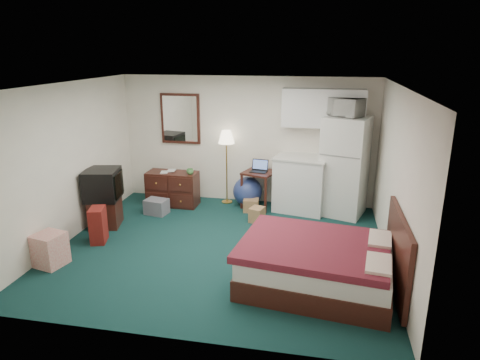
% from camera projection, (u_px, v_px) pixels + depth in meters
% --- Properties ---
extents(floor, '(5.00, 4.50, 0.01)m').
position_uv_depth(floor, '(221.00, 248.00, 6.71)').
color(floor, '#0A2F32').
rests_on(floor, ground).
extents(ceiling, '(5.00, 4.50, 0.01)m').
position_uv_depth(ceiling, '(219.00, 85.00, 5.98)').
color(ceiling, silver).
rests_on(ceiling, walls).
extents(walls, '(5.01, 4.51, 2.50)m').
position_uv_depth(walls, '(220.00, 171.00, 6.34)').
color(walls, silver).
rests_on(walls, floor).
extents(mirror, '(0.80, 0.06, 1.00)m').
position_uv_depth(mirror, '(180.00, 119.00, 8.56)').
color(mirror, white).
rests_on(mirror, walls).
extents(upper_cabinets, '(1.50, 0.35, 0.70)m').
position_uv_depth(upper_cabinets, '(323.00, 108.00, 7.82)').
color(upper_cabinets, white).
rests_on(upper_cabinets, walls).
extents(headboard, '(0.06, 1.56, 1.00)m').
position_uv_depth(headboard, '(398.00, 254.00, 5.30)').
color(headboard, '#3B1B14').
rests_on(headboard, walls).
extents(dresser, '(1.00, 0.47, 0.68)m').
position_uv_depth(dresser, '(173.00, 189.00, 8.46)').
color(dresser, '#3B1B14').
rests_on(dresser, floor).
extents(floor_lamp, '(0.34, 0.34, 1.47)m').
position_uv_depth(floor_lamp, '(227.00, 167.00, 8.49)').
color(floor_lamp, gold).
rests_on(floor_lamp, floor).
extents(desk, '(0.71, 0.71, 0.72)m').
position_uv_depth(desk, '(259.00, 189.00, 8.36)').
color(desk, '#3B1B14').
rests_on(desk, floor).
extents(exercise_ball, '(0.74, 0.74, 0.58)m').
position_uv_depth(exercise_ball, '(248.00, 191.00, 8.45)').
color(exercise_ball, navy).
rests_on(exercise_ball, floor).
extents(kitchen_counter, '(1.06, 0.89, 1.03)m').
position_uv_depth(kitchen_counter, '(301.00, 184.00, 8.15)').
color(kitchen_counter, white).
rests_on(kitchen_counter, floor).
extents(fridge, '(0.95, 0.95, 1.84)m').
position_uv_depth(fridge, '(344.00, 166.00, 7.86)').
color(fridge, white).
rests_on(fridge, floor).
extents(bed, '(2.05, 1.70, 0.60)m').
position_uv_depth(bed, '(317.00, 265.00, 5.55)').
color(bed, '#4B151F').
rests_on(bed, floor).
extents(tv_stand, '(0.60, 0.63, 0.49)m').
position_uv_depth(tv_stand, '(105.00, 212.00, 7.49)').
color(tv_stand, '#3B1B14').
rests_on(tv_stand, floor).
extents(suitcase, '(0.31, 0.40, 0.57)m').
position_uv_depth(suitcase, '(98.00, 225.00, 6.84)').
color(suitcase, '#5B090B').
rests_on(suitcase, floor).
extents(retail_box, '(0.46, 0.46, 0.48)m').
position_uv_depth(retail_box, '(50.00, 250.00, 6.11)').
color(retail_box, silver).
rests_on(retail_box, floor).
extents(file_bin, '(0.45, 0.37, 0.28)m').
position_uv_depth(file_bin, '(157.00, 207.00, 8.05)').
color(file_bin, slate).
rests_on(file_bin, floor).
extents(cardboard_box_a, '(0.31, 0.27, 0.24)m').
position_uv_depth(cardboard_box_a, '(251.00, 205.00, 8.18)').
color(cardboard_box_a, '#875E44').
rests_on(cardboard_box_a, floor).
extents(cardboard_box_b, '(0.29, 0.32, 0.27)m').
position_uv_depth(cardboard_box_b, '(257.00, 215.00, 7.69)').
color(cardboard_box_b, '#875E44').
rests_on(cardboard_box_b, floor).
extents(laptop, '(0.35, 0.30, 0.22)m').
position_uv_depth(laptop, '(259.00, 166.00, 8.19)').
color(laptop, black).
rests_on(laptop, desk).
extents(crt_tv, '(0.68, 0.72, 0.53)m').
position_uv_depth(crt_tv, '(102.00, 184.00, 7.37)').
color(crt_tv, black).
rests_on(crt_tv, tv_stand).
extents(microwave, '(0.67, 0.59, 0.40)m').
position_uv_depth(microwave, '(346.00, 105.00, 7.57)').
color(microwave, white).
rests_on(microwave, fridge).
extents(book_a, '(0.14, 0.04, 0.20)m').
position_uv_depth(book_a, '(161.00, 168.00, 8.31)').
color(book_a, '#875E44').
rests_on(book_a, dresser).
extents(book_b, '(0.16, 0.04, 0.22)m').
position_uv_depth(book_b, '(167.00, 166.00, 8.42)').
color(book_b, '#875E44').
rests_on(book_b, dresser).
extents(mug, '(0.14, 0.12, 0.14)m').
position_uv_depth(mug, '(190.00, 171.00, 8.21)').
color(mug, '#4C8B47').
rests_on(mug, dresser).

